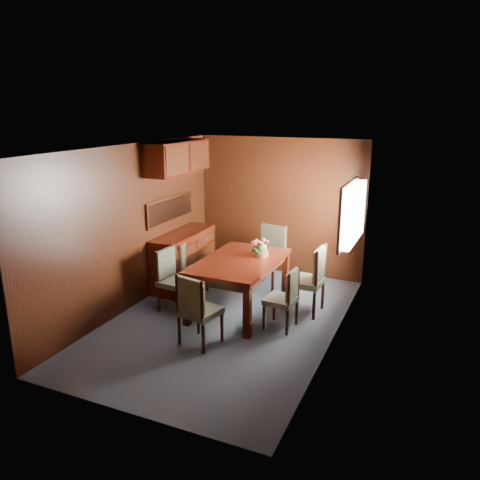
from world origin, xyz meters
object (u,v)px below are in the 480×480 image
at_px(dining_table, 239,267).
at_px(chair_head, 196,307).
at_px(sideboard, 184,259).
at_px(flower_centerpiece, 260,247).
at_px(chair_right_near, 285,295).
at_px(chair_left_near, 172,276).

xyz_separation_m(dining_table, chair_head, (-0.05, -1.21, -0.14)).
relative_size(sideboard, flower_centerpiece, 5.02).
bearing_deg(sideboard, chair_right_near, -23.09).
height_order(sideboard, chair_right_near, sideboard).
xyz_separation_m(dining_table, chair_right_near, (0.81, -0.31, -0.19)).
xyz_separation_m(sideboard, flower_centerpiece, (1.47, -0.28, 0.46)).
height_order(chair_left_near, chair_right_near, chair_left_near).
height_order(dining_table, flower_centerpiece, flower_centerpiece).
bearing_deg(flower_centerpiece, dining_table, -124.25).
xyz_separation_m(chair_left_near, chair_right_near, (1.73, 0.05, -0.04)).
relative_size(dining_table, flower_centerpiece, 5.96).
bearing_deg(sideboard, chair_left_near, -69.56).
height_order(dining_table, chair_right_near, chair_right_near).
xyz_separation_m(dining_table, flower_centerpiece, (0.20, 0.29, 0.24)).
relative_size(chair_left_near, flower_centerpiece, 3.33).
relative_size(sideboard, chair_right_near, 1.63).
height_order(dining_table, chair_left_near, chair_left_near).
height_order(sideboard, flower_centerpiece, flower_centerpiece).
distance_m(chair_left_near, chair_right_near, 1.73).
xyz_separation_m(sideboard, chair_left_near, (0.35, -0.94, 0.07)).
distance_m(chair_right_near, chair_head, 1.24).
distance_m(chair_head, flower_centerpiece, 1.57).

